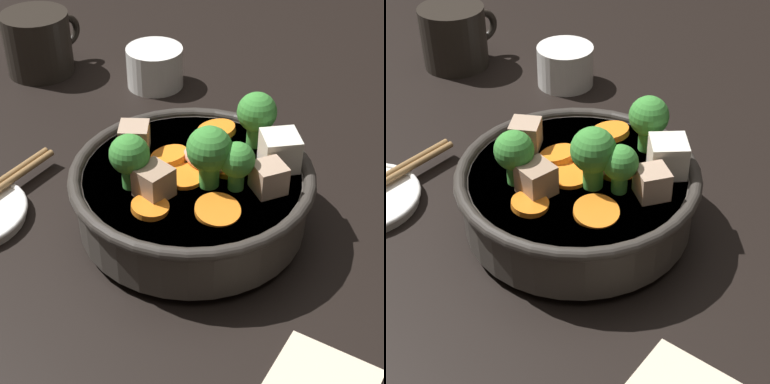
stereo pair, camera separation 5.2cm
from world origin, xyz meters
TOP-DOWN VIEW (x-y plane):
  - ground_plane at (0.00, 0.00)m, footprint 3.00×3.00m
  - stirfry_bowl at (0.00, -0.00)m, footprint 0.23×0.23m
  - tea_cup at (0.16, 0.24)m, footprint 0.07×0.07m
  - dark_mug at (0.07, 0.38)m, footprint 0.11×0.09m

SIDE VIEW (x-z plane):
  - ground_plane at x=0.00m, z-range 0.00..0.00m
  - tea_cup at x=0.16m, z-range 0.00..0.05m
  - dark_mug at x=0.07m, z-range 0.00..0.08m
  - stirfry_bowl at x=0.00m, z-range -0.01..0.11m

